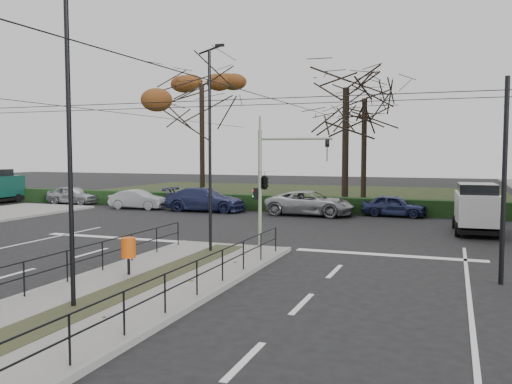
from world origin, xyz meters
TOP-DOWN VIEW (x-y plane):
  - ground at (0.00, 0.00)m, footprint 140.00×140.00m
  - median_island at (0.00, -2.50)m, footprint 4.40×15.00m
  - park at (-6.00, 32.00)m, footprint 38.00×26.00m
  - hedge at (-6.00, 18.60)m, footprint 38.00×1.00m
  - median_railing at (0.00, -2.60)m, footprint 4.14×13.24m
  - catenary at (0.00, 1.62)m, footprint 20.00×34.00m
  - traffic_light at (1.51, 4.50)m, footprint 3.09×1.77m
  - litter_bin at (-0.94, -1.18)m, footprint 0.44×0.44m
  - streetlamp_median_near at (-0.26, -4.55)m, footprint 0.65×0.13m
  - streetlamp_median_far at (-0.25, 3.22)m, footprint 0.64×0.13m
  - parked_car_first at (-18.15, 17.71)m, footprint 4.02×1.71m
  - parked_car_second at (-11.80, 16.45)m, footprint 3.94×1.52m
  - parked_car_third at (-6.89, 16.71)m, footprint 5.43×2.41m
  - parked_car_fourth at (0.07, 16.86)m, footprint 5.44×2.66m
  - white_van at (9.30, 12.52)m, footprint 2.17×4.45m
  - rust_tree at (-12.75, 28.44)m, footprint 10.03×10.03m
  - bare_tree_center at (1.21, 30.10)m, footprint 6.42×6.42m
  - bare_tree_near at (1.49, 20.50)m, footprint 5.66×5.66m
  - parked_car_fifth at (4.95, 18.00)m, footprint 3.91×1.86m

SIDE VIEW (x-z plane):
  - ground at x=0.00m, z-range 0.00..0.00m
  - park at x=-6.00m, z-range 0.00..0.10m
  - median_island at x=0.00m, z-range 0.00..0.14m
  - hedge at x=-6.00m, z-range 0.00..1.00m
  - parked_car_second at x=-11.80m, z-range 0.00..1.28m
  - parked_car_fifth at x=4.95m, z-range 0.00..1.29m
  - parked_car_first at x=-18.15m, z-range 0.00..1.36m
  - parked_car_fourth at x=0.07m, z-range 0.00..1.49m
  - parked_car_third at x=-6.89m, z-range 0.00..1.55m
  - litter_bin at x=-0.94m, z-range 0.38..1.51m
  - median_railing at x=0.00m, z-range 0.52..1.44m
  - white_van at x=9.30m, z-range 0.05..2.41m
  - traffic_light at x=1.51m, z-range 0.51..5.06m
  - catenary at x=0.00m, z-range 0.42..6.42m
  - streetlamp_median_far at x=-0.25m, z-range 0.20..7.81m
  - streetlamp_median_near at x=-0.26m, z-range 0.21..7.99m
  - bare_tree_near at x=1.49m, z-range 2.17..12.72m
  - bare_tree_center at x=1.21m, z-range 2.23..13.04m
  - rust_tree at x=-12.75m, z-range 3.40..16.11m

